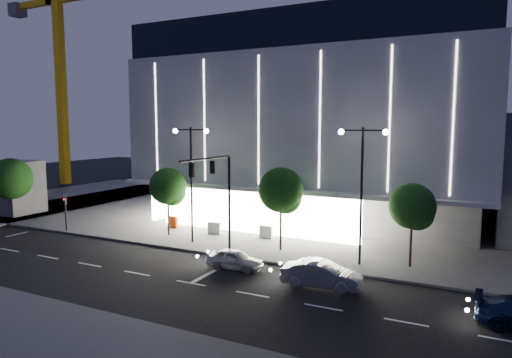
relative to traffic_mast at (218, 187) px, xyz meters
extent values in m
plane|color=black|center=(-1.00, -3.34, -5.03)|extent=(160.00, 160.00, 0.00)
cube|color=#474747|center=(4.00, 20.66, -4.95)|extent=(70.00, 40.00, 0.15)
cube|color=#474747|center=(-31.00, 6.66, -4.95)|extent=(16.00, 50.00, 0.15)
cube|color=#4C4C51|center=(2.00, 20.66, -3.03)|extent=(28.00, 21.00, 4.00)
cube|color=gray|center=(2.00, 18.66, 4.47)|extent=(30.00, 25.00, 11.00)
cube|color=black|center=(2.00, 18.66, 11.47)|extent=(29.40, 24.50, 3.00)
cube|color=white|center=(-1.00, 7.36, -3.03)|extent=(18.00, 0.40, 3.60)
cube|color=white|center=(-11.80, 12.66, -3.03)|extent=(0.40, 10.00, 3.60)
cube|color=gray|center=(2.00, 6.36, -0.93)|extent=(30.00, 2.00, 0.30)
cube|color=white|center=(2.00, 6.14, 4.47)|extent=(24.00, 0.06, 10.00)
cylinder|color=black|center=(0.00, 1.46, -1.53)|extent=(0.18, 0.18, 7.00)
cylinder|color=black|center=(0.00, -1.44, 1.97)|extent=(0.14, 5.80, 0.14)
cube|color=black|center=(0.00, -0.74, 1.37)|extent=(0.28, 0.18, 0.85)
cube|color=black|center=(0.00, -3.14, 1.37)|extent=(0.28, 0.18, 0.85)
sphere|color=#FF0C0C|center=(-0.12, -0.74, 1.67)|extent=(0.14, 0.14, 0.14)
cylinder|color=black|center=(-4.00, 2.66, -0.53)|extent=(0.16, 0.16, 9.00)
cylinder|color=black|center=(-4.70, 2.66, 3.77)|extent=(1.40, 0.10, 0.10)
cylinder|color=black|center=(-3.30, 2.66, 3.77)|extent=(1.40, 0.10, 0.10)
sphere|color=white|center=(-5.40, 2.66, 3.67)|extent=(0.36, 0.36, 0.36)
sphere|color=white|center=(-2.60, 2.66, 3.67)|extent=(0.36, 0.36, 0.36)
cylinder|color=black|center=(9.00, 2.66, -0.53)|extent=(0.16, 0.16, 9.00)
cylinder|color=black|center=(8.30, 2.66, 3.77)|extent=(1.40, 0.10, 0.10)
cylinder|color=black|center=(9.70, 2.66, 3.77)|extent=(1.40, 0.10, 0.10)
sphere|color=white|center=(7.60, 2.66, 3.67)|extent=(0.36, 0.36, 0.36)
sphere|color=white|center=(10.40, 2.66, 3.67)|extent=(0.36, 0.36, 0.36)
cylinder|color=black|center=(-16.00, 1.16, -3.53)|extent=(0.12, 0.12, 3.00)
cube|color=black|center=(-16.00, 1.16, -2.33)|extent=(0.22, 0.16, 0.55)
sphere|color=#FF0C0C|center=(-16.00, 1.05, -2.18)|extent=(0.10, 0.10, 0.10)
cube|color=gold|center=(-43.00, 24.66, 8.97)|extent=(1.20, 1.20, 28.00)
cube|color=gold|center=(-48.00, 24.66, 22.97)|extent=(10.00, 0.90, 0.90)
cube|color=#4C4C51|center=(-52.00, 24.66, 22.47)|extent=(2.00, 2.00, 2.00)
cylinder|color=black|center=(-7.00, 3.66, -3.14)|extent=(0.16, 0.16, 3.78)
sphere|color=#10360E|center=(-7.00, 3.66, -0.82)|extent=(3.02, 3.02, 3.02)
sphere|color=#10360E|center=(-6.70, 3.86, -1.36)|extent=(2.16, 2.16, 2.16)
sphere|color=#10360E|center=(-7.25, 3.51, -1.14)|extent=(1.94, 1.94, 1.94)
cylinder|color=black|center=(3.00, 3.66, -3.00)|extent=(0.16, 0.16, 4.06)
sphere|color=#10360E|center=(3.00, 3.66, -0.50)|extent=(3.25, 3.25, 3.25)
sphere|color=#10360E|center=(3.30, 3.86, -1.08)|extent=(2.32, 2.32, 2.32)
sphere|color=#10360E|center=(2.75, 3.51, -0.85)|extent=(2.09, 2.09, 2.09)
cylinder|color=black|center=(12.00, 3.66, -3.21)|extent=(0.16, 0.16, 3.64)
sphere|color=#10360E|center=(12.00, 3.66, -0.97)|extent=(2.91, 2.91, 2.91)
sphere|color=#10360E|center=(12.30, 3.86, -1.49)|extent=(2.08, 2.08, 2.08)
sphere|color=#10360E|center=(11.75, 3.51, -1.28)|extent=(1.87, 1.87, 1.87)
imported|color=#A3A5AA|center=(2.00, -1.39, -4.39)|extent=(3.75, 1.58, 1.27)
imported|color=#B1B5BA|center=(7.98, -2.08, -4.29)|extent=(4.61, 1.97, 1.48)
cube|color=#EC460D|center=(-8.41, 6.12, -4.38)|extent=(1.13, 0.50, 1.00)
cube|color=silver|center=(-3.83, 5.60, -4.38)|extent=(1.12, 0.41, 1.00)
cube|color=silver|center=(0.60, 6.27, -4.38)|extent=(1.11, 0.30, 1.00)
camera|label=1|loc=(15.73, -26.08, 4.03)|focal=32.00mm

